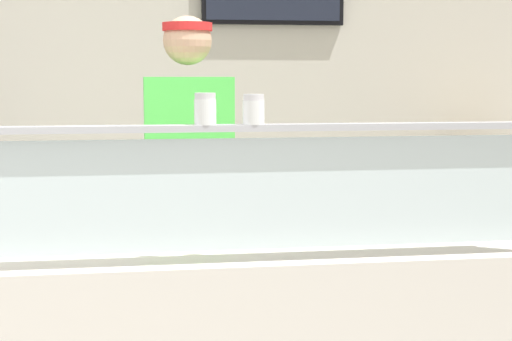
{
  "coord_description": "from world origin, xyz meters",
  "views": [
    {
      "loc": [
        0.74,
        -2.2,
        1.51
      ],
      "look_at": [
        1.15,
        0.44,
        1.18
      ],
      "focal_mm": 54.82,
      "sensor_mm": 36.0,
      "label": 1
    }
  ],
  "objects_px": {
    "pizza_server": "(179,225)",
    "pizza_box_stack": "(500,165)",
    "pepper_flake_shaker": "(254,111)",
    "worker_figure": "(190,191)",
    "pizza_tray": "(191,230)",
    "parmesan_shaker": "(205,111)"
  },
  "relations": [
    {
      "from": "pizza_server",
      "to": "worker_figure",
      "type": "height_order",
      "value": "worker_figure"
    },
    {
      "from": "pizza_tray",
      "to": "pizza_server",
      "type": "relative_size",
      "value": 1.52
    },
    {
      "from": "pizza_tray",
      "to": "worker_figure",
      "type": "relative_size",
      "value": 0.24
    },
    {
      "from": "parmesan_shaker",
      "to": "worker_figure",
      "type": "relative_size",
      "value": 0.05
    },
    {
      "from": "pizza_tray",
      "to": "pizza_box_stack",
      "type": "height_order",
      "value": "pizza_box_stack"
    },
    {
      "from": "parmesan_shaker",
      "to": "pepper_flake_shaker",
      "type": "xyz_separation_m",
      "value": [
        0.14,
        0.0,
        -0.0
      ]
    },
    {
      "from": "worker_figure",
      "to": "parmesan_shaker",
      "type": "bearing_deg",
      "value": -91.64
    },
    {
      "from": "pizza_tray",
      "to": "pizza_box_stack",
      "type": "xyz_separation_m",
      "value": [
        1.93,
        1.58,
        0.02
      ]
    },
    {
      "from": "pizza_box_stack",
      "to": "worker_figure",
      "type": "bearing_deg",
      "value": -154.65
    },
    {
      "from": "parmesan_shaker",
      "to": "pizza_box_stack",
      "type": "height_order",
      "value": "parmesan_shaker"
    },
    {
      "from": "parmesan_shaker",
      "to": "pizza_box_stack",
      "type": "distance_m",
      "value": 2.81
    },
    {
      "from": "pizza_server",
      "to": "pepper_flake_shaker",
      "type": "relative_size",
      "value": 3.17
    },
    {
      "from": "pizza_server",
      "to": "pizza_box_stack",
      "type": "height_order",
      "value": "pizza_box_stack"
    },
    {
      "from": "pepper_flake_shaker",
      "to": "worker_figure",
      "type": "xyz_separation_m",
      "value": [
        -0.11,
        1.12,
        -0.4
      ]
    },
    {
      "from": "parmesan_shaker",
      "to": "pizza_box_stack",
      "type": "xyz_separation_m",
      "value": [
        1.92,
        2.01,
        -0.42
      ]
    },
    {
      "from": "parmesan_shaker",
      "to": "pepper_flake_shaker",
      "type": "distance_m",
      "value": 0.14
    },
    {
      "from": "parmesan_shaker",
      "to": "worker_figure",
      "type": "bearing_deg",
      "value": 88.36
    },
    {
      "from": "pizza_server",
      "to": "pizza_box_stack",
      "type": "relative_size",
      "value": 0.6
    },
    {
      "from": "parmesan_shaker",
      "to": "worker_figure",
      "type": "distance_m",
      "value": 1.19
    },
    {
      "from": "pizza_server",
      "to": "worker_figure",
      "type": "xyz_separation_m",
      "value": [
        0.09,
        0.71,
        0.02
      ]
    },
    {
      "from": "worker_figure",
      "to": "pizza_tray",
      "type": "bearing_deg",
      "value": -93.89
    },
    {
      "from": "pizza_server",
      "to": "pepper_flake_shaker",
      "type": "bearing_deg",
      "value": -64.98
    }
  ]
}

